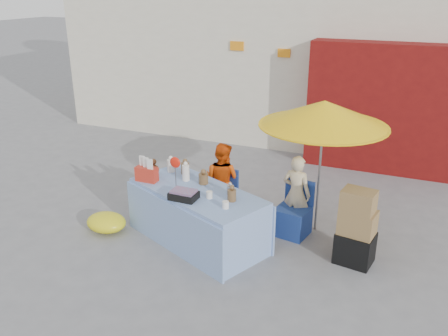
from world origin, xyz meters
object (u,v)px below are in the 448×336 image
at_px(box_stack, 356,230).
at_px(chair_right, 293,219).
at_px(chair_left, 219,205).
at_px(vendor_beige, 296,194).
at_px(vendor_orange, 222,180).
at_px(umbrella, 324,114).
at_px(market_table, 197,215).

bearing_deg(box_stack, chair_right, 156.05).
distance_m(chair_left, vendor_beige, 1.31).
xyz_separation_m(vendor_orange, umbrella, (1.55, 0.15, 1.25)).
height_order(vendor_orange, vendor_beige, vendor_orange).
height_order(chair_right, umbrella, umbrella).
bearing_deg(vendor_orange, box_stack, 175.21).
height_order(umbrella, box_stack, umbrella).
bearing_deg(box_stack, market_table, -172.16).
distance_m(chair_right, box_stack, 1.13).
height_order(market_table, chair_right, market_table).
bearing_deg(box_stack, vendor_beige, 150.05).
height_order(chair_right, box_stack, box_stack).
bearing_deg(chair_right, market_table, -139.47).
distance_m(vendor_beige, box_stack, 1.17).
bearing_deg(chair_right, vendor_orange, -176.48).
height_order(chair_left, vendor_orange, vendor_orange).
relative_size(chair_right, box_stack, 0.77).
bearing_deg(box_stack, vendor_orange, 165.56).
bearing_deg(chair_right, vendor_beige, 100.77).
xyz_separation_m(chair_left, chair_right, (1.25, 0.00, 0.00)).
xyz_separation_m(vendor_beige, umbrella, (0.30, 0.15, 1.27)).
distance_m(chair_left, box_stack, 2.31).
height_order(chair_right, vendor_beige, vendor_beige).
relative_size(vendor_beige, box_stack, 1.14).
relative_size(vendor_orange, umbrella, 0.62).
bearing_deg(chair_left, umbrella, 20.06).
bearing_deg(umbrella, market_table, -146.34).
relative_size(umbrella, box_stack, 1.90).
height_order(market_table, vendor_beige, market_table).
bearing_deg(market_table, chair_right, 54.34).
bearing_deg(box_stack, chair_left, 168.79).
bearing_deg(market_table, chair_left, 111.68).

